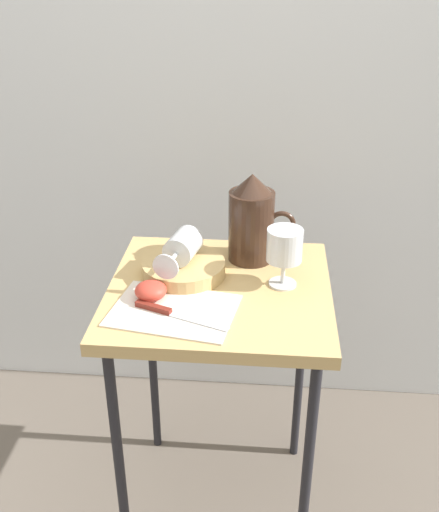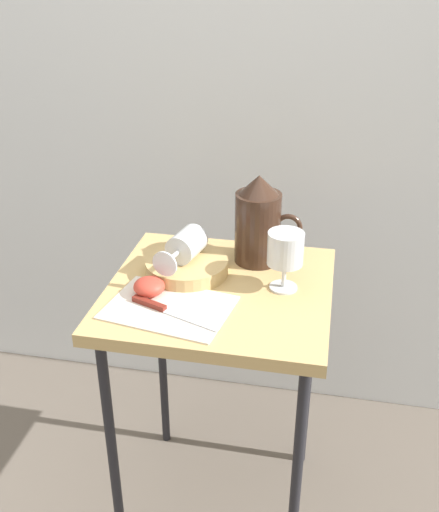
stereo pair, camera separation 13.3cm
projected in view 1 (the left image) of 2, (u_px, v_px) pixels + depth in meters
The scene contains 10 objects.
ground_plane at pixel (220, 501), 1.69m from camera, with size 6.00×6.00×0.00m, color #665B51.
curtain_drape at pixel (235, 127), 1.73m from camera, with size 2.40×0.03×1.87m, color white.
table at pixel (220, 315), 1.40m from camera, with size 0.51×0.49×0.71m.
linen_napkin at pixel (174, 310), 1.27m from camera, with size 0.26×0.19×0.00m, color silver.
basket_tray at pixel (184, 268), 1.41m from camera, with size 0.20×0.20×0.04m, color tan.
pitcher at pixel (252, 225), 1.45m from camera, with size 0.16×0.11×0.22m.
wine_glass_upright at pixel (284, 248), 1.33m from camera, with size 0.08×0.08×0.14m.
wine_glass_tipped_near at pixel (182, 247), 1.39m from camera, with size 0.10×0.16×0.07m.
apple_half_left at pixel (151, 291), 1.30m from camera, with size 0.07×0.07×0.04m, color #CC3D2D.
knife at pixel (167, 312), 1.26m from camera, with size 0.21×0.09×0.01m.
Camera 1 is at (0.10, -1.17, 1.40)m, focal length 41.83 mm.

